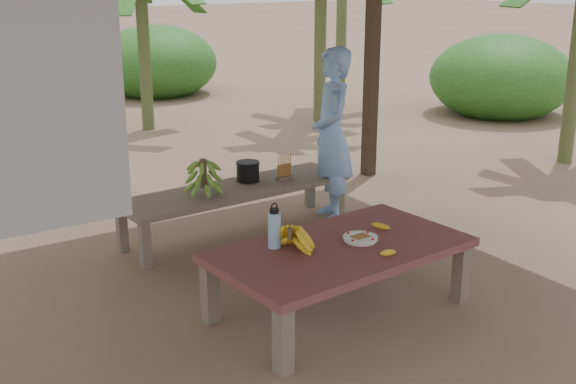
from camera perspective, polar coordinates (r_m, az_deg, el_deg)
ground at (r=5.37m, az=-1.37°, el=-8.79°), size 80.00×80.00×0.00m
work_table at (r=5.10m, az=4.14°, el=-4.94°), size 1.87×1.13×0.50m
bench at (r=6.60m, az=-4.09°, el=-0.07°), size 2.23×0.71×0.45m
ripe_banana_bunch at (r=4.93m, az=0.16°, el=-3.72°), size 0.37×0.34×0.19m
plate at (r=5.17m, az=5.73°, el=-3.67°), size 0.25×0.25×0.04m
loose_banana_front at (r=4.93m, az=7.92°, el=-4.78°), size 0.15×0.06×0.04m
loose_banana_side at (r=5.42m, az=7.34°, el=-2.69°), size 0.13×0.13×0.04m
water_flask at (r=4.99m, az=-1.09°, el=-2.92°), size 0.09×0.09×0.33m
green_banana_stalk at (r=6.37m, az=-6.69°, el=1.29°), size 0.30×0.30×0.33m
cooking_pot at (r=6.74m, az=-3.18°, el=1.61°), size 0.21×0.21×0.18m
skewer_rack at (r=6.77m, az=-0.31°, el=1.99°), size 0.18×0.09×0.24m
woman at (r=6.88m, az=3.46°, el=4.46°), size 0.62×0.72×1.67m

